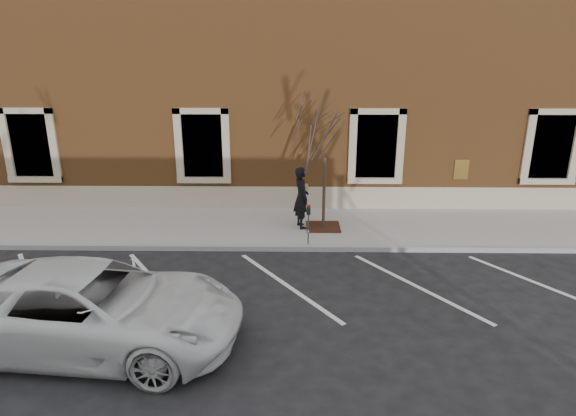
{
  "coord_description": "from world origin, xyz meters",
  "views": [
    {
      "loc": [
        0.2,
        -12.93,
        5.52
      ],
      "look_at": [
        0.0,
        0.6,
        1.1
      ],
      "focal_mm": 30.0,
      "sensor_mm": 36.0,
      "label": 1
    }
  ],
  "objects_px": {
    "man": "(301,198)",
    "parking_meter": "(308,217)",
    "sapling": "(325,138)",
    "white_truck": "(91,308)"
  },
  "relations": [
    {
      "from": "parking_meter",
      "to": "man",
      "type": "bearing_deg",
      "value": 88.62
    },
    {
      "from": "man",
      "to": "parking_meter",
      "type": "height_order",
      "value": "man"
    },
    {
      "from": "sapling",
      "to": "white_truck",
      "type": "height_order",
      "value": "sapling"
    },
    {
      "from": "parking_meter",
      "to": "white_truck",
      "type": "height_order",
      "value": "white_truck"
    },
    {
      "from": "parking_meter",
      "to": "sapling",
      "type": "bearing_deg",
      "value": 61.07
    },
    {
      "from": "parking_meter",
      "to": "white_truck",
      "type": "distance_m",
      "value": 6.52
    },
    {
      "from": "man",
      "to": "white_truck",
      "type": "xyz_separation_m",
      "value": [
        -4.13,
        -6.33,
        -0.32
      ]
    },
    {
      "from": "man",
      "to": "sapling",
      "type": "height_order",
      "value": "sapling"
    },
    {
      "from": "man",
      "to": "sapling",
      "type": "bearing_deg",
      "value": -108.72
    },
    {
      "from": "sapling",
      "to": "white_truck",
      "type": "bearing_deg",
      "value": -127.44
    }
  ]
}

